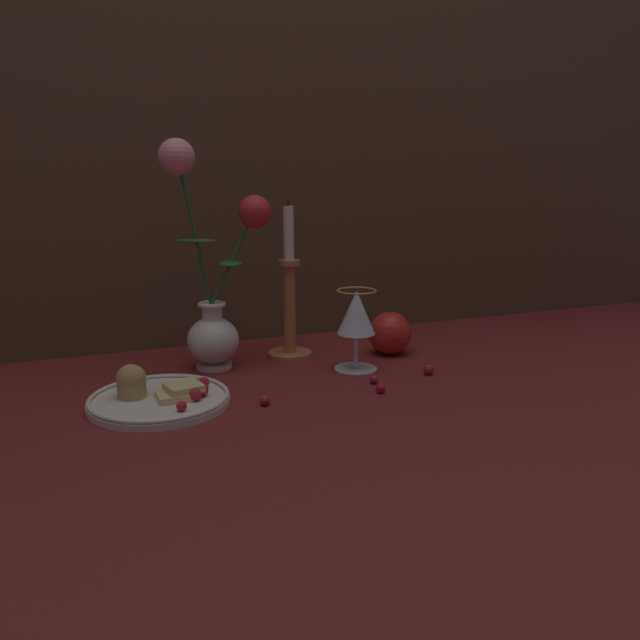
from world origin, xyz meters
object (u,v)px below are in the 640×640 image
at_px(vase, 213,286).
at_px(apple_beside_vase, 390,333).
at_px(plate_with_pastries, 157,396).
at_px(candlestick, 289,308).
at_px(wine_glass, 356,316).

distance_m(vase, apple_beside_vase, 0.35).
distance_m(plate_with_pastries, candlestick, 0.32).
relative_size(vase, apple_beside_vase, 4.19).
distance_m(candlestick, apple_beside_vase, 0.20).
distance_m(vase, candlestick, 0.15).
height_order(vase, plate_with_pastries, vase).
xyz_separation_m(plate_with_pastries, candlestick, (0.27, 0.17, 0.08)).
xyz_separation_m(plate_with_pastries, apple_beside_vase, (0.45, 0.11, 0.03)).
height_order(vase, apple_beside_vase, vase).
xyz_separation_m(vase, candlestick, (0.14, 0.02, -0.05)).
height_order(wine_glass, candlestick, candlestick).
bearing_deg(apple_beside_vase, candlestick, 164.35).
bearing_deg(wine_glass, candlestick, 125.69).
bearing_deg(plate_with_pastries, candlestick, 31.79).
relative_size(plate_with_pastries, apple_beside_vase, 2.22).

